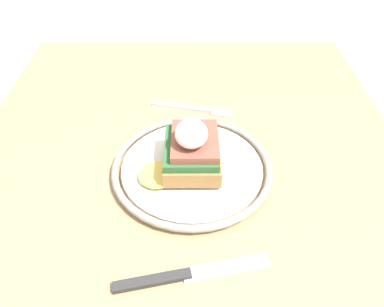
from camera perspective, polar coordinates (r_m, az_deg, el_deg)
The scene contains 5 objects.
dining_table at distance 0.64m, azimuth -0.65°, elevation -14.37°, with size 0.91×0.67×0.78m.
plate at distance 0.54m, azimuth 0.00°, elevation -2.14°, with size 0.23×0.23×0.02m.
sandwich at distance 0.52m, azimuth -0.09°, elevation 0.62°, with size 0.10×0.11×0.08m.
fork at distance 0.66m, azimuth 0.67°, elevation 6.81°, with size 0.05×0.14×0.00m.
knife at distance 0.44m, azimuth -1.76°, elevation -18.10°, with size 0.05×0.18×0.01m.
Camera 1 is at (0.35, 0.01, 1.16)m, focal length 35.00 mm.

